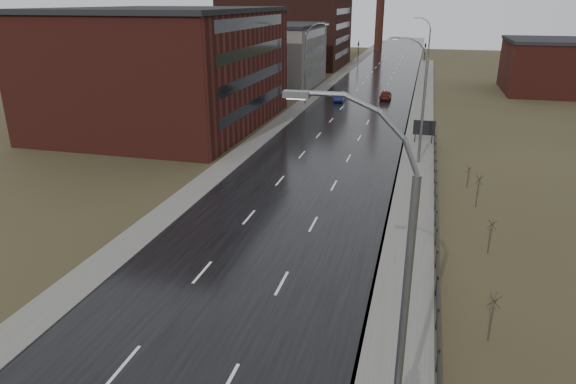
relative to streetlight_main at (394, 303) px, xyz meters
The scene contains 22 objects.
road 58.93m from the streetlight_main, 98.31° to the left, with size 14.00×300.00×0.06m, color black.
sidewalk_right 33.54m from the streetlight_main, 89.78° to the left, with size 3.20×180.00×0.18m, color #595651.
curb_right 33.57m from the streetlight_main, 92.42° to the left, with size 0.16×180.00×0.18m, color slate.
sidewalk_left 60.65m from the streetlight_main, 106.04° to the left, with size 2.40×260.00×0.12m, color #595651.
warehouse_near 52.13m from the streetlight_main, 124.42° to the left, with size 22.44×28.56×13.50m.
warehouse_mid 80.48m from the streetlight_main, 109.20° to the left, with size 16.32×20.40×10.50m.
warehouse_far 110.59m from the streetlight_main, 106.53° to the left, with size 26.52×24.48×15.50m.
building_right 82.95m from the streetlight_main, 74.74° to the left, with size 18.36×16.32×8.50m.
streetlight_main is the anchor object (origin of this frame).
streetlight_right_mid 34.01m from the streetlight_main, 89.95° to the left, with size 3.36×0.28×11.35m.
streetlight_left 62.15m from the streetlight_main, 105.08° to the left, with size 3.36×0.28×11.35m.
streetlight_right_far 88.01m from the streetlight_main, 89.98° to the left, with size 3.36×0.28×11.35m.
guardrail 17.27m from the streetlight_main, 83.61° to the left, with size 0.10×53.05×1.10m.
shrub_c 9.97m from the streetlight_main, 62.23° to the left, with size 0.56×0.59×2.35m.
shrub_d 18.04m from the streetlight_main, 73.72° to the left, with size 0.52×0.55×2.20m.
shrub_e 25.13m from the streetlight_main, 79.00° to the left, with size 0.58×0.62×2.47m.
shrub_f 29.29m from the streetlight_main, 81.35° to the left, with size 0.43×0.45×1.77m.
billboard 41.36m from the streetlight_main, 89.13° to the left, with size 2.26×0.17×2.59m.
traffic_light_left 119.16m from the streetlight_main, 97.95° to the left, with size 0.58×2.73×5.30m.
traffic_light_right 118.01m from the streetlight_main, 90.23° to the left, with size 0.58×2.73×5.30m.
car_near 64.37m from the streetlight_main, 100.72° to the left, with size 1.43×4.10×1.35m, color #0E1747.
car_far 66.76m from the streetlight_main, 94.63° to the left, with size 1.66×4.13×1.41m, color #4A130C.
Camera 1 is at (8.79, -11.13, 14.29)m, focal length 32.00 mm.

